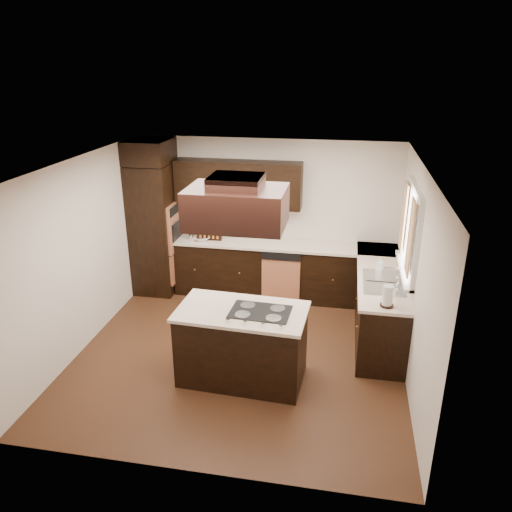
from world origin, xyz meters
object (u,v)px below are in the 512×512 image
(spice_rack, at_px, (210,230))
(island, at_px, (242,346))
(oven_column, at_px, (155,229))
(range_hood, at_px, (237,207))

(spice_rack, bearing_deg, island, -68.27)
(oven_column, height_order, island, oven_column)
(island, bearing_deg, oven_column, 133.50)
(range_hood, height_order, spice_rack, range_hood)
(oven_column, height_order, range_hood, range_hood)
(oven_column, bearing_deg, range_hood, -50.26)
(oven_column, distance_m, range_hood, 3.13)
(oven_column, xyz_separation_m, range_hood, (1.88, -2.25, 1.10))
(spice_rack, bearing_deg, range_hood, -69.27)
(oven_column, xyz_separation_m, island, (1.92, -2.24, -0.62))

